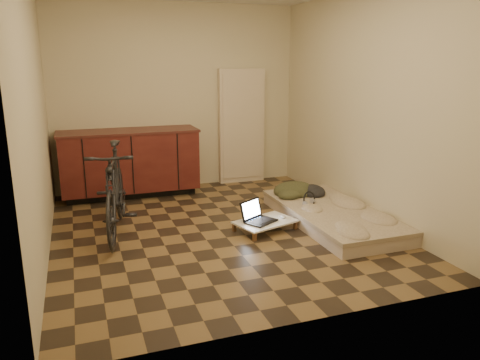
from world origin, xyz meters
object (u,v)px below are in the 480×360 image
object	(u,v)px
futon	(332,215)
lap_desk	(265,222)
laptop	(257,217)
bicycle	(115,186)

from	to	relation	value
futon	lap_desk	distance (m)	0.83
laptop	bicycle	bearing A→B (deg)	134.05
lap_desk	futon	bearing A→B (deg)	-19.10
laptop	lap_desk	bearing A→B (deg)	-46.99
bicycle	laptop	distance (m)	1.56
futon	lap_desk	bearing A→B (deg)	178.31
bicycle	laptop	world-z (taller)	bicycle
bicycle	futon	size ratio (longest dim) A/B	0.85
futon	bicycle	bearing A→B (deg)	168.94
bicycle	lap_desk	xyz separation A→B (m)	(1.54, -0.44, -0.44)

